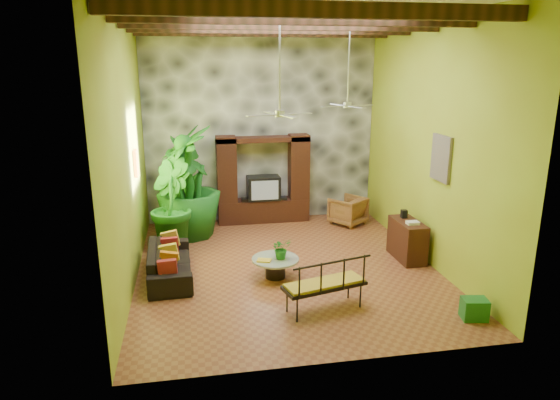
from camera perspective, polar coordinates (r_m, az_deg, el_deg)
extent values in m
plane|color=brown|center=(10.47, 0.67, -7.61)|extent=(7.00, 7.00, 0.00)
cube|color=silver|center=(9.67, 0.76, 20.78)|extent=(6.00, 7.00, 0.02)
cube|color=olive|center=(13.18, -2.22, 8.48)|extent=(6.00, 0.02, 5.00)
cube|color=olive|center=(9.66, -17.11, 5.22)|extent=(0.02, 7.00, 5.00)
cube|color=olive|center=(10.74, 16.72, 6.23)|extent=(0.02, 7.00, 5.00)
cube|color=#303236|center=(13.13, -2.18, 8.44)|extent=(5.98, 0.10, 4.98)
cube|color=#3B1F12|center=(7.13, 5.04, 20.84)|extent=(5.95, 0.16, 0.22)
cube|color=#3B1F12|center=(8.39, 2.57, 20.07)|extent=(5.95, 0.16, 0.22)
cube|color=#3B1F12|center=(9.66, 0.76, 19.48)|extent=(5.95, 0.16, 0.22)
cube|color=#3B1F12|center=(10.93, -0.62, 19.01)|extent=(5.95, 0.16, 0.22)
cube|color=#3B1F12|center=(12.21, -1.70, 18.64)|extent=(5.95, 0.16, 0.22)
cube|color=black|center=(13.29, -1.90, -1.17)|extent=(2.40, 0.50, 0.60)
cube|color=black|center=(12.94, -6.11, 2.87)|extent=(0.50, 0.48, 2.00)
cube|color=black|center=(13.20, 2.15, 3.20)|extent=(0.50, 0.48, 2.00)
cube|color=black|center=(12.87, -1.97, 6.96)|extent=(2.40, 0.48, 0.12)
cube|color=black|center=(13.10, -1.91, 1.40)|extent=(0.85, 0.52, 0.62)
cube|color=#8C99A8|center=(12.85, -1.73, 1.11)|extent=(0.70, 0.02, 0.50)
cylinder|color=#B6B6BB|center=(9.20, -0.03, 15.44)|extent=(0.04, 0.04, 1.80)
cylinder|color=#B6B6BB|center=(9.25, -0.03, 9.86)|extent=(0.18, 0.18, 0.12)
cube|color=#B6B6BB|center=(9.41, 1.98, 9.82)|extent=(0.58, 0.26, 0.01)
cube|color=#B6B6BB|center=(9.58, -0.96, 9.93)|extent=(0.26, 0.58, 0.01)
cube|color=#B6B6BB|center=(9.10, -2.11, 9.63)|extent=(0.58, 0.26, 0.01)
cube|color=#B6B6BB|center=(8.93, 0.97, 9.52)|extent=(0.26, 0.58, 0.01)
cylinder|color=#B6B6BB|center=(11.20, 7.88, 15.31)|extent=(0.04, 0.04, 1.80)
cylinder|color=#B6B6BB|center=(11.23, 7.71, 10.72)|extent=(0.18, 0.18, 0.12)
cube|color=#B6B6BB|center=(11.43, 9.25, 10.64)|extent=(0.58, 0.26, 0.01)
cube|color=#B6B6BB|center=(11.54, 6.72, 10.77)|extent=(0.26, 0.58, 0.01)
cube|color=#B6B6BB|center=(11.05, 6.11, 10.59)|extent=(0.58, 0.26, 0.01)
cube|color=#B6B6BB|center=(10.94, 8.74, 10.45)|extent=(0.26, 0.58, 0.01)
cube|color=#BA9815|center=(10.71, -16.15, 4.07)|extent=(0.06, 0.32, 0.55)
cube|color=#285B94|center=(10.23, 17.93, 4.56)|extent=(0.06, 0.70, 0.90)
imported|color=black|center=(10.13, -12.50, -6.95)|extent=(0.89, 2.11, 0.61)
imported|color=brown|center=(13.15, 7.76, -1.20)|extent=(1.10, 1.11, 0.73)
imported|color=#175A17|center=(12.34, -10.56, 1.61)|extent=(1.40, 1.53, 2.41)
imported|color=#1B681C|center=(11.46, -12.52, -0.46)|extent=(1.20, 1.35, 2.06)
imported|color=#175A19|center=(12.07, -10.44, 2.02)|extent=(1.75, 1.75, 2.70)
cylinder|color=black|center=(9.91, -0.53, -7.86)|extent=(0.39, 0.39, 0.36)
cylinder|color=silver|center=(9.83, -0.54, -6.79)|extent=(0.93, 0.93, 0.04)
imported|color=#1E6C1C|center=(9.75, 0.15, -5.55)|extent=(0.45, 0.41, 0.42)
cube|color=yellow|center=(9.70, -1.83, -6.91)|extent=(0.32, 0.27, 0.03)
cube|color=black|center=(8.62, 5.09, -9.70)|extent=(1.51, 0.82, 0.06)
cube|color=#B59226|center=(8.60, 5.10, -9.46)|extent=(1.43, 0.76, 0.06)
cube|color=black|center=(8.28, 5.61, -8.75)|extent=(1.40, 0.40, 0.54)
cube|color=#321710|center=(11.07, 14.33, -4.45)|extent=(0.49, 1.06, 0.85)
cube|color=#207A38|center=(9.01, 21.32, -11.52)|extent=(0.46, 0.37, 0.36)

